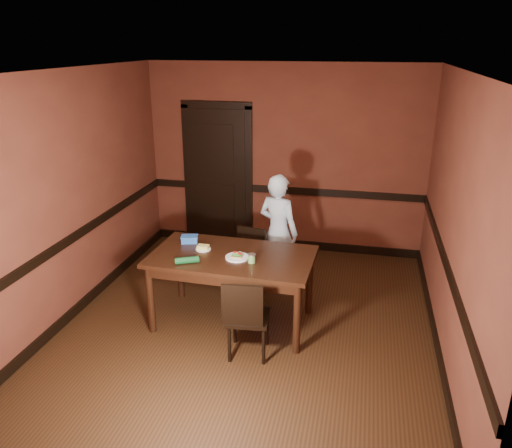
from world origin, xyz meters
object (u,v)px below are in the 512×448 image
at_px(person, 278,231).
at_px(cheese_saucer, 203,248).
at_px(chair_near, 249,316).
at_px(sandwich_plate, 237,256).
at_px(chair_far, 251,263).
at_px(food_tub, 190,239).
at_px(dining_table, 233,289).
at_px(sauce_jar, 252,258).

bearing_deg(person, cheese_saucer, 76.25).
distance_m(chair_near, sandwich_plate, 0.67).
height_order(chair_far, food_tub, food_tub).
distance_m(cheese_saucer, food_tub, 0.27).
bearing_deg(cheese_saucer, chair_near, -43.21).
distance_m(dining_table, sauce_jar, 0.54).
bearing_deg(dining_table, sauce_jar, -28.28).
height_order(chair_near, food_tub, food_tub).
bearing_deg(food_tub, person, 25.63).
xyz_separation_m(chair_near, food_tub, (-0.87, 0.78, 0.43)).
bearing_deg(dining_table, chair_far, 89.21).
bearing_deg(food_tub, sauce_jar, -40.26).
bearing_deg(food_tub, sandwich_plate, -40.61).
relative_size(dining_table, sandwich_plate, 6.88).
relative_size(person, sandwich_plate, 5.80).
bearing_deg(dining_table, sandwich_plate, -40.71).
height_order(chair_near, sandwich_plate, sandwich_plate).
bearing_deg(sauce_jar, sandwich_plate, 156.33).
bearing_deg(cheese_saucer, sandwich_plate, -17.90).
bearing_deg(chair_near, sandwich_plate, -69.61).
relative_size(chair_near, person, 0.58).
bearing_deg(cheese_saucer, sauce_jar, -19.64).
bearing_deg(sandwich_plate, cheese_saucer, 162.10).
relative_size(dining_table, chair_far, 2.18).
relative_size(chair_near, cheese_saucer, 5.12).
xyz_separation_m(cheese_saucer, food_tub, (-0.22, 0.16, 0.02)).
bearing_deg(sauce_jar, person, 86.27).
bearing_deg(dining_table, cheese_saucer, 170.80).
distance_m(sandwich_plate, food_tub, 0.70).
relative_size(chair_near, sauce_jar, 8.89).
height_order(person, sauce_jar, person).
height_order(sandwich_plate, sauce_jar, sauce_jar).
bearing_deg(chair_far, dining_table, -82.47).
bearing_deg(sandwich_plate, food_tub, 154.69).
distance_m(dining_table, cheese_saucer, 0.55).
height_order(chair_far, person, person).
bearing_deg(chair_near, food_tub, -47.58).
xyz_separation_m(chair_near, person, (0.01, 1.55, 0.31)).
height_order(person, cheese_saucer, person).
distance_m(sandwich_plate, sauce_jar, 0.19).
xyz_separation_m(sauce_jar, cheese_saucer, (-0.59, 0.21, -0.03)).
relative_size(person, sauce_jar, 15.40).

